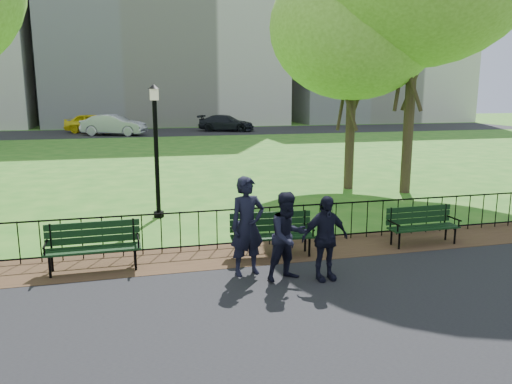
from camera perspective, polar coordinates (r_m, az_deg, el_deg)
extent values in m
plane|color=#25681B|center=(9.39, 1.41, -9.93)|extent=(120.00, 120.00, 0.00)
cube|color=black|center=(6.52, 10.19, -20.33)|extent=(60.00, 9.20, 0.01)
cube|color=#322214|center=(10.74, -0.80, -7.04)|extent=(60.00, 1.60, 0.01)
cube|color=black|center=(43.60, -11.39, 6.71)|extent=(70.00, 9.00, 0.01)
cylinder|color=black|center=(10.97, -1.43, -1.95)|extent=(24.00, 0.04, 0.04)
cylinder|color=black|center=(11.18, -1.41, -5.74)|extent=(24.00, 0.04, 0.04)
cylinder|color=black|center=(11.08, -1.42, -4.11)|extent=(0.02, 0.02, 0.90)
cube|color=beige|center=(63.73, 12.80, 18.89)|extent=(20.00, 15.00, 24.00)
cube|color=black|center=(10.47, 1.90, -5.12)|extent=(1.77, 0.62, 0.04)
cube|color=black|center=(10.62, 1.65, -3.02)|extent=(1.74, 0.19, 0.43)
cylinder|color=black|center=(10.26, -2.08, -6.75)|extent=(0.05, 0.05, 0.43)
cylinder|color=black|center=(10.54, 6.12, -6.31)|extent=(0.05, 0.05, 0.43)
cylinder|color=black|center=(10.59, -2.32, -6.17)|extent=(0.05, 0.05, 0.43)
cylinder|color=black|center=(10.86, 5.63, -5.76)|extent=(0.05, 0.05, 0.43)
cylinder|color=black|center=(10.30, -2.60, -4.40)|extent=(0.09, 0.54, 0.04)
cylinder|color=black|center=(10.61, 6.27, -3.99)|extent=(0.09, 0.54, 0.04)
ellipsoid|color=black|center=(10.22, -1.68, -4.31)|extent=(0.37, 0.28, 0.38)
cube|color=black|center=(10.11, -18.11, -6.26)|extent=(1.79, 0.51, 0.04)
cube|color=black|center=(10.26, -18.17, -4.01)|extent=(1.78, 0.07, 0.45)
cylinder|color=black|center=(10.08, -22.50, -7.96)|extent=(0.05, 0.05, 0.45)
cylinder|color=black|center=(9.99, -13.60, -7.55)|extent=(0.05, 0.05, 0.45)
cylinder|color=black|center=(10.41, -22.28, -7.33)|extent=(0.05, 0.05, 0.45)
cylinder|color=black|center=(10.33, -13.68, -6.92)|extent=(0.05, 0.05, 0.45)
cylinder|color=black|center=(10.13, -22.95, -5.50)|extent=(0.05, 0.56, 0.04)
cylinder|color=black|center=(10.05, -13.35, -5.04)|extent=(0.05, 0.56, 0.04)
cube|color=black|center=(11.86, 18.63, -3.88)|extent=(1.64, 0.46, 0.04)
cube|color=black|center=(11.97, 18.10, -2.15)|extent=(1.64, 0.06, 0.41)
cylinder|color=black|center=(11.41, 16.05, -5.39)|extent=(0.05, 0.05, 0.41)
cylinder|color=black|center=(12.19, 21.77, -4.69)|extent=(0.05, 0.05, 0.41)
cylinder|color=black|center=(11.67, 15.21, -4.96)|extent=(0.05, 0.05, 0.41)
cylinder|color=black|center=(12.44, 20.87, -4.31)|extent=(0.05, 0.05, 0.41)
cylinder|color=black|center=(11.41, 15.45, -3.43)|extent=(0.04, 0.51, 0.04)
cylinder|color=black|center=(12.26, 21.68, -2.81)|extent=(0.04, 0.51, 0.04)
cylinder|color=black|center=(14.07, -11.05, -2.51)|extent=(0.28, 0.28, 0.16)
cylinder|color=black|center=(13.79, -11.29, 3.71)|extent=(0.12, 0.12, 3.24)
cube|color=beige|center=(13.67, -11.57, 10.87)|extent=(0.22, 0.22, 0.30)
cone|color=black|center=(13.67, -11.61, 11.72)|extent=(0.32, 0.32, 0.12)
cylinder|color=#2D2116|center=(17.99, 10.67, 5.74)|extent=(0.33, 0.33, 3.40)
ellipsoid|color=olive|center=(18.03, 11.14, 17.98)|extent=(5.72, 5.72, 4.86)
cylinder|color=#2D2116|center=(17.65, 17.02, 7.18)|extent=(0.35, 0.35, 4.53)
imported|color=black|center=(9.33, -0.99, -3.92)|extent=(0.76, 0.58, 1.87)
imported|color=black|center=(9.11, 3.69, -5.08)|extent=(0.88, 0.62, 1.64)
imported|color=black|center=(9.19, 7.88, -5.24)|extent=(0.96, 0.47, 1.57)
imported|color=yellow|center=(44.04, -18.06, 7.48)|extent=(5.11, 3.66, 1.62)
imported|color=#A7AAAF|center=(41.16, -15.94, 7.38)|extent=(5.27, 3.38, 1.64)
imported|color=black|center=(43.92, -3.42, 7.87)|extent=(5.21, 3.79, 1.40)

